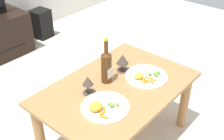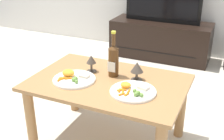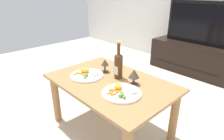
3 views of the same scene
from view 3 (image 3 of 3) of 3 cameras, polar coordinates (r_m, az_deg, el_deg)
name	(u,v)px [view 3 (image 3 of 3)]	position (r m, az deg, el deg)	size (l,w,h in m)	color
ground_plane	(111,129)	(1.91, -0.43, -17.06)	(6.40, 6.40, 0.00)	beige
dining_table	(110,91)	(1.68, -0.47, -6.26)	(1.07, 0.71, 0.51)	#9E7042
tv_stand	(192,58)	(3.27, 22.72, 3.40)	(1.24, 0.46, 0.47)	black
tv_screen	(198,23)	(3.15, 24.23, 12.73)	(0.93, 0.05, 0.62)	black
wine_bottle	(118,64)	(1.64, 1.90, 1.73)	(0.07, 0.08, 0.33)	#4C2D14
goblet_left	(105,63)	(1.78, -2.14, 1.99)	(0.07, 0.07, 0.13)	#473D33
goblet_right	(134,74)	(1.55, 6.56, -1.30)	(0.09, 0.09, 0.13)	#473D33
dinner_plate_left	(87,74)	(1.74, -7.56, -1.31)	(0.30, 0.30, 0.06)	white
dinner_plate_right	(122,92)	(1.44, 2.88, -6.67)	(0.30, 0.30, 0.05)	white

